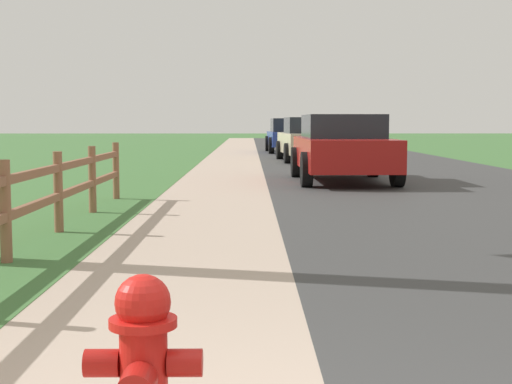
{
  "coord_description": "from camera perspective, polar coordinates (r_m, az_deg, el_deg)",
  "views": [
    {
      "loc": [
        -0.39,
        -2.41,
        1.34
      ],
      "look_at": [
        -0.3,
        7.16,
        0.46
      ],
      "focal_mm": 53.43,
      "sensor_mm": 36.0,
      "label": 1
    }
  ],
  "objects": [
    {
      "name": "parked_car_beige",
      "position": [
        26.05,
        4.06,
        3.94
      ],
      "size": [
        2.22,
        4.67,
        1.49
      ],
      "color": "#C6B793",
      "rests_on": "ground"
    },
    {
      "name": "fire_hydrant",
      "position": [
        3.11,
        -8.44,
        -12.65
      ],
      "size": [
        0.47,
        0.41,
        0.75
      ],
      "color": "red",
      "rests_on": "ground"
    },
    {
      "name": "road_asphalt",
      "position": [
        29.69,
        6.99,
        2.66
      ],
      "size": [
        7.0,
        66.0,
        0.01
      ],
      "primitive_type": "cube",
      "color": "#3A3A3A",
      "rests_on": "ground"
    },
    {
      "name": "parked_suv_red",
      "position": [
        17.17,
        6.5,
        3.35
      ],
      "size": [
        2.14,
        4.64,
        1.5
      ],
      "color": "maroon",
      "rests_on": "ground"
    },
    {
      "name": "parked_car_blue",
      "position": [
        33.57,
        2.56,
        4.26
      ],
      "size": [
        2.13,
        4.75,
        1.49
      ],
      "color": "navy",
      "rests_on": "ground"
    },
    {
      "name": "curb_concrete",
      "position": [
        29.55,
        -5.62,
        2.66
      ],
      "size": [
        6.0,
        66.0,
        0.01
      ],
      "primitive_type": "cube",
      "color": "tan",
      "rests_on": "ground"
    },
    {
      "name": "ground_plane",
      "position": [
        27.44,
        0.27,
        2.48
      ],
      "size": [
        120.0,
        120.0,
        0.0
      ],
      "primitive_type": "plane",
      "color": "#3F6D36"
    },
    {
      "name": "rail_fence",
      "position": [
        7.57,
        -18.27,
        -0.82
      ],
      "size": [
        0.11,
        12.14,
        0.99
      ],
      "color": "brown",
      "rests_on": "ground"
    },
    {
      "name": "grass_verge",
      "position": [
        29.72,
        -8.5,
        2.65
      ],
      "size": [
        5.0,
        66.0,
        0.0
      ],
      "primitive_type": "cube",
      "color": "#3F6D36",
      "rests_on": "ground"
    }
  ]
}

